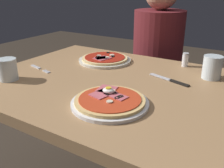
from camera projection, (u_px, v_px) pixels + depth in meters
name	position (u px, v px, depth m)	size (l,w,h in m)	color
dining_table	(109.00, 106.00, 1.10)	(1.05, 0.84, 0.76)	#9E754C
pizza_foreground	(110.00, 101.00, 0.83)	(0.26, 0.26, 0.05)	white
pizza_across_left	(105.00, 59.00, 1.29)	(0.27, 0.27, 0.03)	silver
water_glass_near	(212.00, 69.00, 1.05)	(0.08, 0.08, 0.10)	silver
water_glass_far	(8.00, 71.00, 1.03)	(0.08, 0.08, 0.09)	silver
fork	(39.00, 68.00, 1.18)	(0.16, 0.05, 0.00)	silver
knife	(171.00, 80.00, 1.03)	(0.19, 0.08, 0.01)	silver
salt_shaker	(185.00, 60.00, 1.21)	(0.03, 0.03, 0.07)	white
diner_person	(156.00, 74.00, 1.69)	(0.32, 0.32, 1.18)	black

